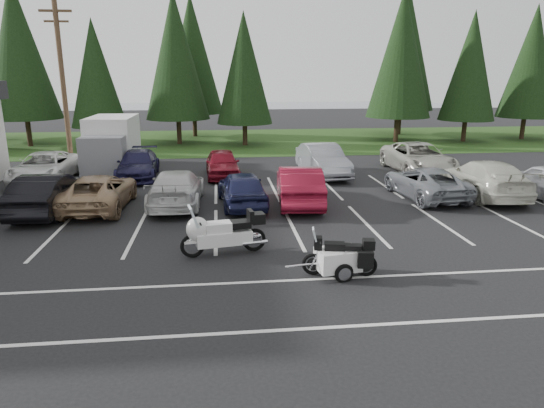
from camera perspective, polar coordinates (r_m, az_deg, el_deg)
The scene contains 30 objects.
ground at distance 16.09m, azimuth 1.24°, elevation -3.90°, with size 120.00×120.00×0.00m, color black.
grass_strip at distance 39.48m, azimuth -3.38°, elevation 7.43°, with size 80.00×16.00×0.01m, color #1F3C13.
lake_water at distance 70.53m, azimuth -1.45°, elevation 10.80°, with size 70.00×50.00×0.02m, color slate.
utility_pole at distance 28.23m, azimuth -23.36°, elevation 12.79°, with size 1.60×0.26×9.00m.
box_truck at distance 28.47m, azimuth -18.53°, elevation 6.66°, with size 2.40×5.60×2.90m, color silver, non-canonical shape.
stall_markings at distance 17.97m, azimuth 0.40°, elevation -1.83°, with size 32.00×16.00×0.01m, color silver.
conifer_2 at distance 40.41m, azimuth -27.71°, elevation 15.86°, with size 5.10×5.10×11.89m.
conifer_3 at distance 37.45m, azimuth -20.06°, elevation 14.24°, with size 3.87×3.87×9.02m.
conifer_4 at distance 38.12m, azimuth -11.30°, elevation 16.74°, with size 4.80×4.80×11.17m.
conifer_5 at distance 36.74m, azimuth -3.31°, elevation 15.66°, with size 4.14×4.14×9.63m.
conifer_6 at distance 39.77m, azimuth 14.96°, elevation 16.71°, with size 4.93×4.93×11.48m.
conifer_7 at distance 41.73m, azimuth 22.33°, elevation 14.78°, with size 4.27×4.27×9.94m.
conifer_8 at distance 45.24m, azimuth 28.22°, elevation 14.54°, with size 4.53×4.53×10.56m.
conifer_back_b at distance 42.65m, azimuth -9.40°, elevation 16.94°, with size 4.97×4.97×11.58m.
conifer_back_c at distance 44.90m, azimuth 15.30°, elevation 17.44°, with size 5.50×5.50×12.81m.
car_near_1 at distance 20.56m, azimuth -24.89°, elevation 1.15°, with size 1.65×4.74×1.56m, color black.
car_near_2 at distance 20.51m, azimuth -19.70°, elevation 1.38°, with size 2.29×4.96×1.38m, color #9E7E5C.
car_near_3 at distance 20.15m, azimuth -11.18°, elevation 1.88°, with size 2.05×5.04×1.46m, color silver.
car_near_4 at distance 19.70m, azimuth -3.55°, elevation 1.83°, with size 1.72×4.28×1.46m, color #191C3F.
car_near_5 at distance 19.96m, azimuth 3.23°, elevation 2.22°, with size 1.69×4.85×1.60m, color maroon.
car_near_6 at distance 22.08m, azimuth 17.60°, elevation 2.44°, with size 2.23×4.83×1.34m, color gray.
car_near_7 at distance 23.24m, azimuth 23.76°, elevation 2.78°, with size 2.23×5.49×1.59m, color beige.
car_far_0 at distance 26.73m, azimuth -25.21°, elevation 3.92°, with size 2.40×5.21×1.45m, color white.
car_far_1 at distance 26.07m, azimuth -15.49°, elevation 4.50°, with size 1.95×4.79×1.39m, color #171637.
car_far_2 at distance 25.47m, azimuth -5.85°, elevation 4.76°, with size 1.67×4.16×1.42m, color maroon.
car_far_3 at distance 25.76m, azimuth 5.99°, elevation 5.13°, with size 1.75×5.01×1.65m, color gray.
car_far_4 at distance 27.59m, azimuth 16.86°, elevation 5.19°, with size 2.67×5.79×1.61m, color #ABA89D.
touring_motorcycle at distance 14.40m, azimuth -5.72°, elevation -2.96°, with size 2.85×0.88×1.58m, color silver, non-canonical shape.
cargo_trailer at distance 13.11m, azimuth 7.74°, elevation -6.80°, with size 1.63×0.92×0.75m, color white, non-canonical shape.
adventure_motorcycle at distance 13.00m, azimuth 7.99°, elevation -5.62°, with size 2.20×0.77×1.34m, color black, non-canonical shape.
Camera 1 is at (-2.03, -15.08, 5.22)m, focal length 32.00 mm.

